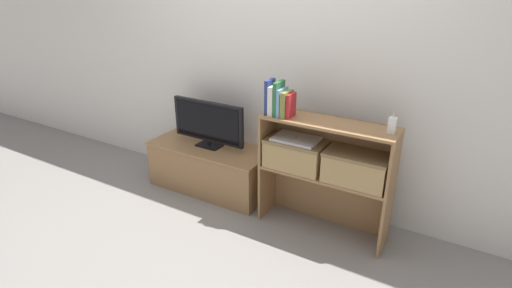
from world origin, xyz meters
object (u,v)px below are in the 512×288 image
Objects in this scene: tv at (208,123)px; book_forest at (279,98)px; storage_basket_left at (296,153)px; laptop at (296,139)px; book_skyblue at (282,102)px; book_navy at (270,97)px; tv_stand at (211,167)px; baby_monitor at (392,125)px; storage_basket_right at (357,167)px; book_crimson at (291,106)px; book_olive at (287,104)px; book_ivory at (274,100)px.

book_forest is at bearing -9.56° from tv.
book_forest is 0.56× the size of storage_basket_left.
laptop is at bearing 12.82° from book_forest.
book_navy is at bearing -180.00° from book_skyblue.
baby_monitor is (1.55, -0.08, 0.73)m from tv_stand.
storage_basket_left is at bearing -6.22° from tv_stand.
storage_basket_left reaches higher than tv_stand.
book_skyblue is 0.46× the size of storage_basket_left.
storage_basket_right is at bearing -4.08° from tv_stand.
tv_stand is at bearing 173.78° from storage_basket_left.
book_navy is 1.44× the size of book_crimson.
book_navy is at bearing 180.00° from book_forest.
tv is at bearing -90.00° from tv_stand.
book_skyblue reaches higher than tv.
book_olive reaches higher than book_crimson.
book_skyblue is at bearing -176.58° from baby_monitor.
baby_monitor is at bearing 3.16° from book_ivory.
tv is 1.58m from baby_monitor.
tv reaches higher than storage_basket_right.
baby_monitor is (0.87, 0.05, -0.07)m from book_navy.
storage_basket_right is (0.47, 0.00, 0.00)m from storage_basket_left.
tv_stand is at bearing 171.07° from book_olive.
book_skyblue is (0.78, -0.13, 0.34)m from tv.
book_navy is 0.04m from book_ivory.
tv_stand is 1.10m from book_forest.
book_forest is 0.73m from storage_basket_right.
book_forest reaches higher than baby_monitor.
tv_stand is 5.46× the size of book_skyblue.
book_forest is 1.81× the size of baby_monitor.
tv is at bearing 170.44° from book_forest.
book_olive is 1.36× the size of baby_monitor.
storage_basket_left is (0.17, 0.03, -0.39)m from book_ivory.
storage_basket_right is 0.48m from laptop.
book_ivory is at bearing -177.23° from storage_basket_right.
book_navy is 0.07m from book_forest.
baby_monitor reaches higher than tv_stand.
laptop is (0.04, 0.03, -0.26)m from book_crimson.
book_ivory is 0.06m from book_skyblue.
book_forest is at bearing -177.06° from storage_basket_right.
book_skyblue is at bearing 180.00° from book_crimson.
book_crimson is (0.10, 0.00, -0.04)m from book_forest.
baby_monitor reaches higher than storage_basket_left.
laptop is (-0.66, -0.02, -0.23)m from baby_monitor.
storage_basket_left is at bearing -178.70° from baby_monitor.
tv is 2.13× the size of laptop.
book_navy is 1.01× the size of book_forest.
book_skyblue is (0.03, 0.00, -0.02)m from book_forest.
book_olive reaches higher than baby_monitor.
book_crimson is at bearing -8.46° from tv.
baby_monitor is 0.74m from storage_basket_left.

